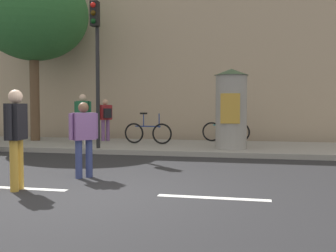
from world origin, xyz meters
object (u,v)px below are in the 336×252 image
poster_column (231,108)px  bicycle_upright (148,133)px  pedestrian_with_backpack (16,131)px  street_tree (33,15)px  traffic_light (96,51)px  pedestrian_with_bag (83,114)px  bicycle_leaning (226,131)px  pedestrian_in_red_top (106,116)px  pedestrian_in_dark_shirt (84,134)px

poster_column → bicycle_upright: 3.20m
pedestrian_with_backpack → street_tree: bearing=119.0°
traffic_light → bicycle_upright: traffic_light is taller
street_tree → pedestrian_with_bag: bearing=-22.1°
traffic_light → street_tree: bearing=147.3°
traffic_light → street_tree: size_ratio=0.69×
pedestrian_with_backpack → bicycle_upright: bearing=87.1°
bicycle_upright → bicycle_leaning: bearing=28.5°
poster_column → street_tree: (-7.51, 1.34, 3.53)m
pedestrian_in_red_top → bicycle_upright: 2.12m
pedestrian_with_bag → bicycle_upright: pedestrian_with_bag is taller
poster_column → pedestrian_in_red_top: 5.14m
street_tree → pedestrian_in_red_top: street_tree is taller
poster_column → bicycle_upright: size_ratio=1.39×
poster_column → pedestrian_in_dark_shirt: size_ratio=1.60×
street_tree → pedestrian_in_red_top: size_ratio=4.16×
street_tree → pedestrian_in_red_top: (2.70, 0.44, -3.85)m
poster_column → pedestrian_in_red_top: poster_column is taller
pedestrian_in_dark_shirt → pedestrian_in_red_top: bearing=107.8°
poster_column → pedestrian_with_backpack: bearing=-117.8°
traffic_light → bicycle_upright: bearing=58.3°
pedestrian_in_red_top → pedestrian_with_bag: bearing=-100.9°
pedestrian_in_red_top → pedestrian_with_backpack: bearing=-79.4°
traffic_light → bicycle_leaning: (3.74, 3.25, -2.62)m
traffic_light → pedestrian_with_bag: size_ratio=2.60×
traffic_light → pedestrian_in_dark_shirt: bearing=-70.9°
traffic_light → poster_column: bearing=12.2°
pedestrian_with_bag → bicycle_upright: size_ratio=0.98×
poster_column → bicycle_leaning: size_ratio=1.39×
traffic_light → pedestrian_with_bag: traffic_light is taller
poster_column → bicycle_leaning: (-0.33, 2.38, -0.86)m
pedestrian_with_bag → pedestrian_in_red_top: 1.45m
pedestrian_with_bag → pedestrian_in_red_top: size_ratio=1.10×
poster_column → pedestrian_in_dark_shirt: (-2.67, -4.90, -0.50)m
pedestrian_in_dark_shirt → pedestrian_with_bag: pedestrian_with_bag is taller
street_tree → pedestrian_with_bag: street_tree is taller
pedestrian_with_backpack → bicycle_leaning: pedestrian_with_backpack is taller
pedestrian_with_backpack → pedestrian_in_red_top: pedestrian_with_backpack is taller
street_tree → pedestrian_with_bag: 4.57m
traffic_light → pedestrian_with_backpack: size_ratio=2.58×
bicycle_leaning → traffic_light: bearing=-139.0°
pedestrian_in_dark_shirt → poster_column: bearing=61.4°
street_tree → pedestrian_in_dark_shirt: 8.87m
traffic_light → pedestrian_in_dark_shirt: traffic_light is taller
street_tree → pedestrian_in_red_top: 4.72m
poster_column → pedestrian_with_bag: size_ratio=1.42×
street_tree → bicycle_upright: (4.58, -0.38, -4.39)m
pedestrian_with_backpack → bicycle_upright: size_ratio=0.99×
pedestrian_in_red_top → bicycle_upright: bearing=-23.4°
street_tree → bicycle_leaning: (7.19, 1.04, -4.39)m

